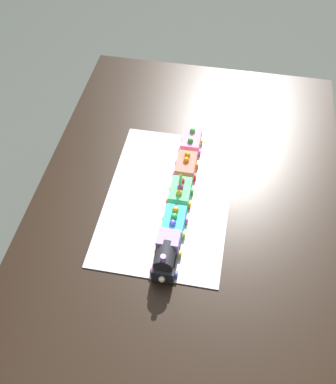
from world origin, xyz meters
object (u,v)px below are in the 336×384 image
at_px(cake_locomotive, 166,255).
at_px(cake_car_tanker_coral, 186,166).
at_px(dining_table, 187,210).
at_px(cake_car_flatbed_mint_green, 180,193).
at_px(cake_car_gondola_turquoise, 174,222).
at_px(cake_car_hopper_bubblegum, 191,142).
at_px(birthday_candle, 181,179).

height_order(cake_locomotive, cake_car_tanker_coral, cake_locomotive).
height_order(dining_table, cake_car_flatbed_mint_green, cake_car_flatbed_mint_green).
xyz_separation_m(cake_car_gondola_turquoise, cake_car_flatbed_mint_green, (0.12, 0.00, 0.00)).
bearing_deg(cake_car_hopper_bubblegum, cake_car_gondola_turquoise, 180.00).
distance_m(cake_locomotive, cake_car_flatbed_mint_green, 0.25).
bearing_deg(birthday_candle, cake_car_flatbed_mint_green, 0.00).
bearing_deg(cake_car_hopper_bubblegum, cake_car_flatbed_mint_green, 180.00).
relative_size(cake_locomotive, birthday_candle, 2.39).
distance_m(cake_car_gondola_turquoise, cake_car_hopper_bubblegum, 0.35).
bearing_deg(birthday_candle, cake_car_gondola_turquoise, 180.00).
relative_size(cake_car_flatbed_mint_green, birthday_candle, 1.70).
relative_size(dining_table, birthday_candle, 23.86).
xyz_separation_m(cake_car_tanker_coral, cake_car_hopper_bubblegum, (0.12, 0.00, 0.00)).
bearing_deg(cake_car_tanker_coral, cake_car_hopper_bubblegum, 0.00).
distance_m(cake_car_gondola_turquoise, cake_car_tanker_coral, 0.24).
bearing_deg(cake_car_gondola_turquoise, dining_table, -7.14).
relative_size(cake_car_flatbed_mint_green, cake_car_hopper_bubblegum, 1.00).
xyz_separation_m(cake_locomotive, cake_car_hopper_bubblegum, (0.48, 0.00, -0.02)).
distance_m(cake_car_flatbed_mint_green, cake_car_tanker_coral, 0.12).
bearing_deg(birthday_candle, cake_car_tanker_coral, 0.00).
height_order(dining_table, cake_car_tanker_coral, cake_car_tanker_coral).
relative_size(cake_car_gondola_turquoise, birthday_candle, 1.70).
xyz_separation_m(cake_car_flatbed_mint_green, birthday_candle, (-0.00, -0.00, 0.07)).
bearing_deg(cake_car_hopper_bubblegum, birthday_candle, -180.00).
bearing_deg(dining_table, cake_locomotive, 176.05).
bearing_deg(cake_car_flatbed_mint_green, cake_locomotive, -180.00).
bearing_deg(cake_locomotive, dining_table, -3.95).
xyz_separation_m(dining_table, birthday_candle, (-0.04, 0.02, 0.21)).
bearing_deg(cake_locomotive, cake_car_gondola_turquoise, 0.00).
distance_m(cake_car_flatbed_mint_green, birthday_candle, 0.07).
relative_size(cake_car_gondola_turquoise, cake_car_tanker_coral, 1.00).
bearing_deg(dining_table, cake_car_flatbed_mint_green, 153.71).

